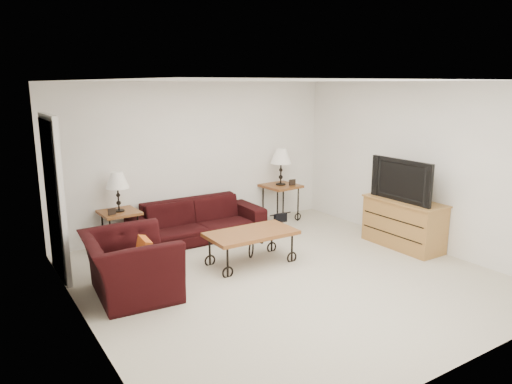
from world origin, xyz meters
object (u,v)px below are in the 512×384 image
Objects in this scene: sofa at (198,220)px; coffee_table at (251,248)px; lamp_right at (281,167)px; side_table_left at (120,230)px; side_table_right at (280,202)px; backpack at (276,214)px; lamp_left at (118,192)px; armchair at (130,265)px; television at (406,180)px; tv_stand at (403,223)px.

coffee_table is (0.15, -1.39, -0.08)m from sofa.
lamp_right reaches higher than coffee_table.
sofa reaches higher than side_table_left.
side_table_right is 0.49m from backpack.
coffee_table is 1.78m from backpack.
lamp_left reaches higher than coffee_table.
side_table_left is at bearing -8.78° from armchair.
coffee_table is (1.36, -1.57, -0.67)m from lamp_left.
armchair is at bearing -153.81° from lamp_right.
television reaches higher than lamp_left.
television is (4.08, -0.57, 0.69)m from armchair.
lamp_right is 0.54× the size of tv_stand.
coffee_table is 1.76m from armchair.
lamp_left is (0.00, 0.00, 0.60)m from side_table_left.
tv_stand is 2.17m from backpack.
television is at bearing -72.33° from lamp_right.
coffee_table is at bearing -49.18° from side_table_left.
lamp_right is (2.98, -0.00, 0.70)m from side_table_left.
lamp_left is 2.74m from backpack.
lamp_right is 2.43m from tv_stand.
lamp_left is (-2.98, 0.00, 0.57)m from side_table_right.
lamp_left is at bearing 149.66° from backpack.
sofa is 3.30m from television.
television is (-0.02, -0.00, 0.69)m from tv_stand.
lamp_left is 0.54× the size of television.
coffee_table is at bearing -83.90° from sofa.
television reaches higher than side_table_left.
side_table_left is 4.33m from tv_stand.
lamp_left is at bearing 130.82° from coffee_table.
television reaches higher than lamp_right.
side_table_left is at bearing 180.00° from side_table_right.
lamp_left is 4.36m from tv_stand.
lamp_right is (2.98, -0.00, 0.10)m from lamp_left.
television is at bearing -72.33° from side_table_right.
backpack is at bearing -7.33° from side_table_left.
lamp_right is (1.77, 0.18, 0.68)m from sofa.
side_table_left is at bearing 180.00° from lamp_right.
side_table_right reaches higher than coffee_table.
television reaches higher than armchair.
lamp_left is 2.98m from lamp_right.
side_table_left is 0.48× the size of tv_stand.
lamp_right is at bearing 0.00° from side_table_right.
backpack is at bearing -134.69° from lamp_right.
television is 2.29× the size of backpack.
sofa is at bearing 150.63° from backpack.
television is (2.48, -2.05, 0.74)m from sofa.
armchair is 3.31m from backpack.
side_table_right is (1.77, 0.18, 0.02)m from sofa.
backpack is at bearing -151.02° from television.
coffee_table is 2.56m from television.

